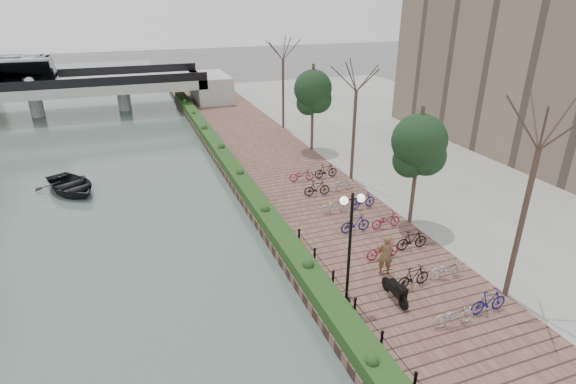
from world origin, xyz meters
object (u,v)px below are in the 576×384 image
motorcycle (395,289)px  boat (71,185)px  lamppost (351,226)px  pedestrian (385,255)px

motorcycle → boat: motorcycle is taller
motorcycle → lamppost: bearing=164.5°
boat → pedestrian: bearing=-76.4°
motorcycle → pedestrian: bearing=72.9°
motorcycle → pedestrian: pedestrian is taller
lamppost → motorcycle: bearing=-16.9°
motorcycle → boat: bearing=128.3°
lamppost → pedestrian: bearing=26.6°
motorcycle → boat: (-13.48, 17.91, -0.48)m
lamppost → boat: 21.13m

